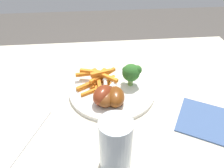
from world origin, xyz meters
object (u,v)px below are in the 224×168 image
object	(u,v)px
dining_table	(103,115)
chicken_drumstick_extra	(105,95)
carrot_fries_pile	(98,79)
chicken_drumstick_far	(105,94)
dinner_plate	(112,91)
broccoli_floret_front	(132,72)
chicken_drumstick_near	(115,96)
fork	(30,137)
water_glass	(116,145)

from	to	relation	value
dining_table	chicken_drumstick_extra	size ratio (longest dim) A/B	8.60
carrot_fries_pile	chicken_drumstick_far	xyz separation A→B (m)	(0.02, -0.09, 0.01)
dinner_plate	broccoli_floret_front	xyz separation A→B (m)	(0.06, 0.02, 0.05)
broccoli_floret_front	carrot_fries_pile	bearing A→B (deg)	170.50
chicken_drumstick_far	chicken_drumstick_extra	world-z (taller)	chicken_drumstick_far
broccoli_floret_front	chicken_drumstick_far	size ratio (longest dim) A/B	0.59
dinner_plate	carrot_fries_pile	distance (m)	0.06
carrot_fries_pile	chicken_drumstick_far	bearing A→B (deg)	-79.16
dining_table	chicken_drumstick_far	xyz separation A→B (m)	(0.01, -0.07, 0.15)
chicken_drumstick_near	fork	bearing A→B (deg)	-155.34
water_glass	dining_table	bearing A→B (deg)	93.05
dining_table	chicken_drumstick_near	distance (m)	0.17
broccoli_floret_front	carrot_fries_pile	distance (m)	0.11
chicken_drumstick_near	dinner_plate	bearing A→B (deg)	93.66
chicken_drumstick_far	chicken_drumstick_near	bearing A→B (deg)	-12.96
chicken_drumstick_far	water_glass	size ratio (longest dim) A/B	0.96
dining_table	fork	world-z (taller)	fork
carrot_fries_pile	fork	bearing A→B (deg)	-131.99
dining_table	chicken_drumstick_far	world-z (taller)	chicken_drumstick_far
carrot_fries_pile	chicken_drumstick_extra	xyz separation A→B (m)	(0.02, -0.09, 0.00)
water_glass	broccoli_floret_front	bearing A→B (deg)	73.55
chicken_drumstick_near	fork	world-z (taller)	chicken_drumstick_near
chicken_drumstick_near	chicken_drumstick_far	size ratio (longest dim) A/B	1.01
dining_table	broccoli_floret_front	bearing A→B (deg)	1.20
dining_table	water_glass	size ratio (longest dim) A/B	8.69
dinner_plate	dining_table	bearing A→B (deg)	150.56
dinner_plate	fork	size ratio (longest dim) A/B	1.38
carrot_fries_pile	chicken_drumstick_far	world-z (taller)	chicken_drumstick_far
dining_table	chicken_drumstick_extra	world-z (taller)	chicken_drumstick_extra
dining_table	chicken_drumstick_extra	bearing A→B (deg)	-84.75
broccoli_floret_front	chicken_drumstick_near	distance (m)	0.10
chicken_drumstick_near	fork	distance (m)	0.25
dining_table	chicken_drumstick_extra	xyz separation A→B (m)	(0.01, -0.07, 0.15)
chicken_drumstick_extra	water_glass	distance (m)	0.20
dinner_plate	broccoli_floret_front	world-z (taller)	broccoli_floret_front
chicken_drumstick_near	chicken_drumstick_extra	xyz separation A→B (m)	(-0.03, 0.01, -0.00)
chicken_drumstick_near	dining_table	bearing A→B (deg)	114.89
carrot_fries_pile	water_glass	bearing A→B (deg)	-85.09
chicken_drumstick_far	chicken_drumstick_extra	xyz separation A→B (m)	(-0.00, -0.00, -0.00)
carrot_fries_pile	water_glass	distance (m)	0.29
chicken_drumstick_near	chicken_drumstick_far	xyz separation A→B (m)	(-0.03, 0.01, 0.00)
dining_table	chicken_drumstick_near	bearing A→B (deg)	-65.11
carrot_fries_pile	chicken_drumstick_near	size ratio (longest dim) A/B	1.05
dining_table	carrot_fries_pile	bearing A→B (deg)	118.12
dining_table	water_glass	distance (m)	0.32
broccoli_floret_front	chicken_drumstick_near	bearing A→B (deg)	-127.43
chicken_drumstick_extra	fork	world-z (taller)	chicken_drumstick_extra
chicken_drumstick_near	fork	size ratio (longest dim) A/B	0.66
carrot_fries_pile	dinner_plate	bearing A→B (deg)	-41.70
carrot_fries_pile	water_glass	world-z (taller)	water_glass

